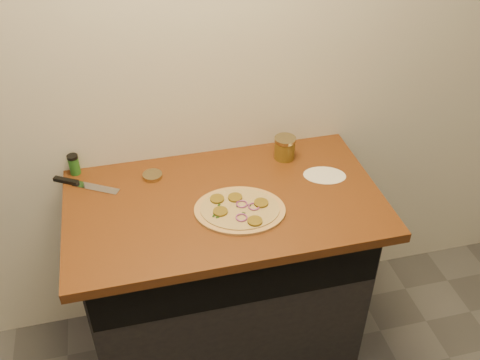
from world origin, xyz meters
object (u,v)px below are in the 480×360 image
object	(u,v)px
pizza	(240,209)
spice_shaker	(74,164)
chefs_knife	(80,184)
salsa_jar	(285,148)

from	to	relation	value
pizza	spice_shaker	distance (m)	0.71
chefs_knife	pizza	bearing A→B (deg)	-27.70
salsa_jar	spice_shaker	xyz separation A→B (m)	(-0.86, 0.09, -0.01)
salsa_jar	spice_shaker	distance (m)	0.86
chefs_knife	salsa_jar	bearing A→B (deg)	-0.47
pizza	chefs_knife	world-z (taller)	pizza
pizza	salsa_jar	xyz separation A→B (m)	(0.26, 0.29, 0.04)
salsa_jar	spice_shaker	size ratio (longest dim) A/B	1.12
chefs_knife	spice_shaker	xyz separation A→B (m)	(-0.02, 0.08, 0.04)
salsa_jar	pizza	bearing A→B (deg)	-131.89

